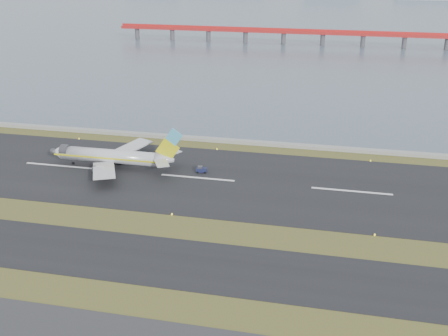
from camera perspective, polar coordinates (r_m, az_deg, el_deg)
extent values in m
plane|color=#364418|center=(122.83, -6.36, -6.31)|extent=(1000.00, 1000.00, 0.00)
cube|color=black|center=(113.02, -8.32, -9.06)|extent=(1000.00, 18.00, 0.10)
cube|color=black|center=(148.70, -2.70, -1.01)|extent=(1000.00, 45.00, 0.10)
cube|color=#989892|center=(175.76, -0.16, 2.82)|extent=(1000.00, 2.50, 1.00)
cube|color=#485967|center=(566.30, 9.12, 15.65)|extent=(1400.00, 800.00, 1.30)
cube|color=red|center=(356.10, 10.03, 13.35)|extent=(260.00, 5.00, 1.60)
cube|color=red|center=(355.89, 10.04, 13.59)|extent=(260.00, 0.40, 1.40)
cylinder|color=#4C4C51|center=(373.75, -5.26, 13.27)|extent=(2.80, 2.80, 7.00)
cylinder|color=#4C4C51|center=(356.76, 9.98, 12.64)|extent=(2.80, 2.80, 7.00)
cylinder|color=silver|center=(157.32, -11.61, 1.21)|extent=(28.00, 3.80, 3.80)
cone|color=silver|center=(164.12, -16.60, 1.59)|extent=(3.20, 3.80, 3.80)
cone|color=silver|center=(151.53, -6.00, 0.86)|extent=(5.00, 3.80, 3.80)
cube|color=yellow|center=(155.69, -11.89, 0.96)|extent=(31.00, 0.06, 0.45)
cube|color=yellow|center=(158.96, -11.34, 1.44)|extent=(31.00, 0.06, 0.45)
cube|color=silver|center=(149.50, -12.11, -0.23)|extent=(11.31, 15.89, 1.66)
cube|color=silver|center=(164.03, -9.71, 1.94)|extent=(11.31, 15.89, 1.66)
cylinder|color=#39393E|center=(152.72, -12.28, -0.25)|extent=(4.20, 2.10, 2.10)
cylinder|color=#39393E|center=(162.91, -10.57, 1.29)|extent=(4.20, 2.10, 2.10)
cube|color=yellow|center=(150.29, -5.76, 1.87)|extent=(6.80, 0.35, 6.85)
cube|color=#4CB2D9|center=(148.51, -5.11, 3.16)|extent=(4.85, 0.37, 4.90)
cube|color=silver|center=(147.91, -6.36, 0.52)|extent=(5.64, 6.80, 0.22)
cube|color=silver|center=(154.64, -5.47, 1.52)|extent=(5.64, 6.80, 0.22)
cylinder|color=black|center=(163.03, -15.07, 0.48)|extent=(0.80, 0.28, 0.80)
cylinder|color=black|center=(155.40, -11.43, -0.21)|extent=(1.00, 0.38, 1.00)
cylinder|color=black|center=(160.16, -10.64, 0.52)|extent=(1.00, 0.38, 1.00)
cube|color=#161A3E|center=(151.91, -2.31, -0.19)|extent=(3.07, 2.03, 1.07)
cube|color=#39393E|center=(151.68, -2.45, 0.06)|extent=(1.44, 1.52, 0.62)
cylinder|color=black|center=(151.54, -2.70, -0.45)|extent=(0.66, 0.36, 0.62)
cylinder|color=black|center=(152.85, -2.65, -0.25)|extent=(0.66, 0.36, 0.62)
cylinder|color=black|center=(151.35, -1.96, -0.47)|extent=(0.66, 0.36, 0.62)
cylinder|color=black|center=(152.66, -1.92, -0.27)|extent=(0.66, 0.36, 0.62)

